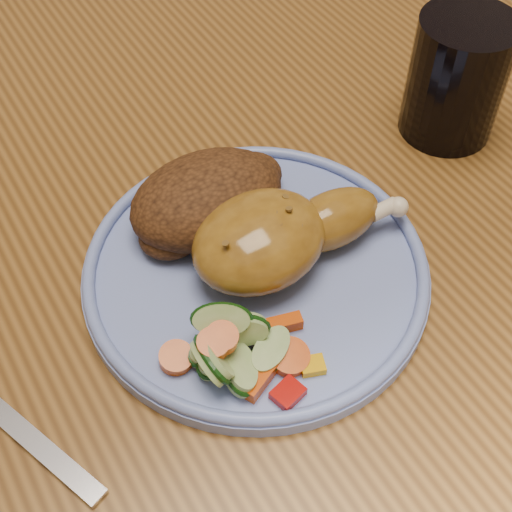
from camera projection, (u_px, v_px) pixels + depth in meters
name	position (u px, v px, depth m)	size (l,w,h in m)	color
ground	(264.00, 488.00, 1.22)	(4.00, 4.00, 0.00)	#51341B
dining_table	(271.00, 237.00, 0.70)	(0.90, 1.40, 0.75)	brown
chair_far	(67.00, 55.00, 1.16)	(0.42, 0.42, 0.91)	#4C2D16
plate	(256.00, 273.00, 0.56)	(0.27, 0.27, 0.01)	#687DC6
plate_rim	(256.00, 264.00, 0.55)	(0.27, 0.27, 0.01)	#687DC6
chicken_leg	(278.00, 236.00, 0.54)	(0.18, 0.10, 0.06)	olive
rice_pilaf	(209.00, 199.00, 0.57)	(0.14, 0.09, 0.06)	#482812
vegetable_pile	(234.00, 349.00, 0.49)	(0.11, 0.10, 0.05)	#A50A05
fork	(6.00, 418.00, 0.48)	(0.08, 0.17, 0.00)	silver
drinking_glass	(457.00, 78.00, 0.63)	(0.09, 0.09, 0.11)	black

